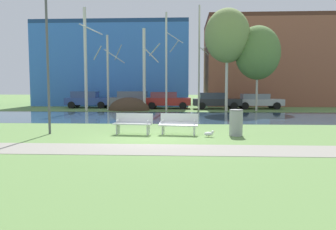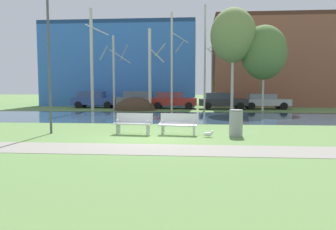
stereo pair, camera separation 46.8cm
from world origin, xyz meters
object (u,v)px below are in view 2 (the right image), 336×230
(streetlamp, at_px, (48,38))
(trash_bin, at_px, (236,122))
(parked_hatch_third_red, at_px, (173,100))
(parked_suv_fifth_silver, at_px, (264,101))
(bench_right, at_px, (179,123))
(parked_van_nearest_blue, at_px, (94,99))
(bench_left, at_px, (133,123))
(parked_sedan_second_grey, at_px, (142,99))
(parked_wagon_fourth_dark, at_px, (222,100))
(seagull, at_px, (208,134))

(streetlamp, bearing_deg, trash_bin, -0.83)
(parked_hatch_third_red, distance_m, parked_suv_fifth_silver, 8.20)
(parked_hatch_third_red, bearing_deg, bench_right, -85.02)
(parked_van_nearest_blue, bearing_deg, parked_suv_fifth_silver, -2.01)
(bench_left, distance_m, bench_right, 1.91)
(parked_sedan_second_grey, bearing_deg, parked_suv_fifth_silver, -1.82)
(trash_bin, xyz_separation_m, streetlamp, (-7.77, 0.11, 3.45))
(streetlamp, bearing_deg, parked_wagon_fourth_dark, 62.62)
(parked_wagon_fourth_dark, bearing_deg, parked_suv_fifth_silver, 4.86)
(bench_left, xyz_separation_m, parked_wagon_fourth_dark, (4.90, 16.19, 0.30))
(bench_right, bearing_deg, parked_wagon_fourth_dark, 79.53)
(streetlamp, height_order, parked_hatch_third_red, streetlamp)
(bench_right, distance_m, parked_sedan_second_grey, 17.42)
(trash_bin, relative_size, parked_van_nearest_blue, 0.25)
(parked_sedan_second_grey, xyz_separation_m, parked_wagon_fourth_dark, (7.33, -0.67, -0.05))
(trash_bin, bearing_deg, bench_left, 177.21)
(trash_bin, height_order, streetlamp, streetlamp)
(seagull, bearing_deg, trash_bin, 19.72)
(parked_wagon_fourth_dark, height_order, parked_suv_fifth_silver, parked_wagon_fourth_dark)
(bench_right, relative_size, parked_hatch_third_red, 0.39)
(streetlamp, distance_m, parked_sedan_second_grey, 17.29)
(streetlamp, bearing_deg, bench_left, 1.52)
(trash_bin, bearing_deg, bench_right, 174.92)
(streetlamp, xyz_separation_m, parked_sedan_second_grey, (1.10, 16.96, -3.18))
(streetlamp, relative_size, parked_hatch_third_red, 1.45)
(bench_right, xyz_separation_m, parked_hatch_third_red, (-1.43, 16.46, 0.33))
(bench_right, xyz_separation_m, seagull, (1.21, -0.61, -0.34))
(trash_bin, xyz_separation_m, seagull, (-1.11, -0.40, -0.42))
(parked_hatch_third_red, bearing_deg, bench_left, -91.65)
(bench_left, distance_m, parked_suv_fifth_silver, 18.65)
(seagull, relative_size, parked_suv_fifth_silver, 0.10)
(bench_left, relative_size, trash_bin, 1.56)
(bench_left, distance_m, streetlamp, 5.00)
(streetlamp, bearing_deg, bench_right, 0.99)
(trash_bin, distance_m, parked_hatch_third_red, 17.09)
(bench_right, height_order, parked_sedan_second_grey, parked_sedan_second_grey)
(bench_left, height_order, streetlamp, streetlamp)
(streetlamp, bearing_deg, parked_sedan_second_grey, 86.27)
(streetlamp, distance_m, parked_wagon_fourth_dark, 18.62)
(bench_left, xyz_separation_m, parked_suv_fifth_silver, (8.67, 16.51, 0.26))
(bench_left, relative_size, streetlamp, 0.27)
(parked_wagon_fourth_dark, bearing_deg, parked_hatch_third_red, 176.53)
(parked_sedan_second_grey, height_order, parked_hatch_third_red, parked_sedan_second_grey)
(streetlamp, height_order, parked_sedan_second_grey, streetlamp)
(bench_left, bearing_deg, parked_suv_fifth_silver, 62.30)
(parked_suv_fifth_silver, bearing_deg, parked_sedan_second_grey, 178.18)
(bench_right, height_order, parked_wagon_fourth_dark, parked_wagon_fourth_dark)
(seagull, xyz_separation_m, parked_sedan_second_grey, (-5.55, 17.47, 0.69))
(streetlamp, height_order, parked_van_nearest_blue, streetlamp)
(bench_right, xyz_separation_m, parked_wagon_fourth_dark, (2.99, 16.19, 0.30))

